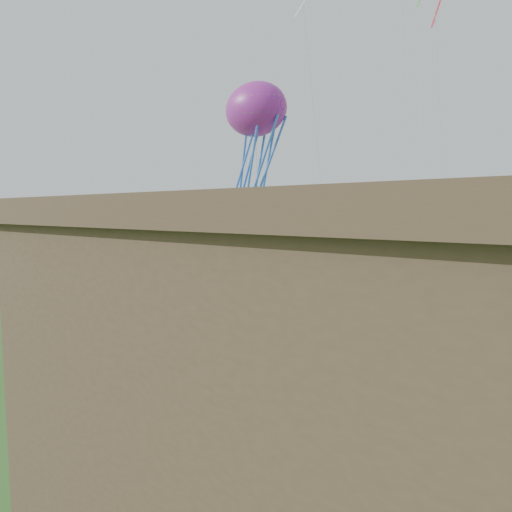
% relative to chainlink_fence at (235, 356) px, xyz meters
% --- Properties ---
extents(ground, '(160.00, 160.00, 0.00)m').
position_rel_chainlink_fence_xyz_m(ground, '(0.00, -6.00, -0.55)').
color(ground, '#2E521C').
rests_on(ground, ground).
extents(sand_beach, '(72.00, 20.00, 0.02)m').
position_rel_chainlink_fence_xyz_m(sand_beach, '(0.00, 16.00, -0.55)').
color(sand_beach, tan).
rests_on(sand_beach, ground).
extents(ocean, '(160.00, 68.00, 0.02)m').
position_rel_chainlink_fence_xyz_m(ocean, '(0.00, 60.00, -0.55)').
color(ocean, slate).
rests_on(ocean, ground).
extents(chainlink_fence, '(36.20, 0.20, 1.25)m').
position_rel_chainlink_fence_xyz_m(chainlink_fence, '(0.00, 0.00, 0.00)').
color(chainlink_fence, brown).
rests_on(chainlink_fence, ground).
extents(picnic_table, '(2.17, 1.92, 0.76)m').
position_rel_chainlink_fence_xyz_m(picnic_table, '(2.70, -1.00, -0.17)').
color(picnic_table, brown).
rests_on(picnic_table, ground).
extents(octopus_kite, '(4.25, 3.43, 7.71)m').
position_rel_chainlink_fence_xyz_m(octopus_kite, '(-3.16, 5.29, 10.44)').
color(octopus_kite, '#FF284E').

